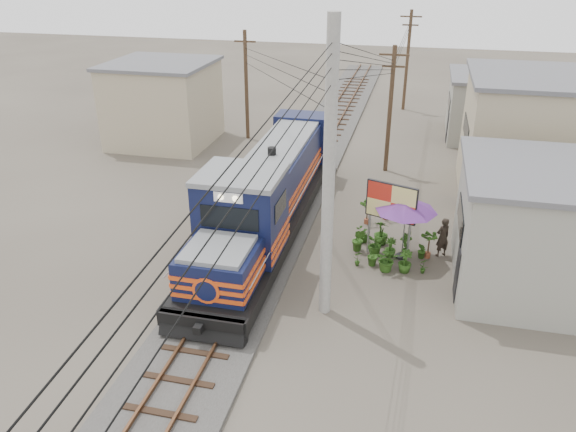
% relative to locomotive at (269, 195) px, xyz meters
% --- Properties ---
extents(ground, '(120.00, 120.00, 0.00)m').
position_rel_locomotive_xyz_m(ground, '(0.00, -5.00, -1.80)').
color(ground, '#473F35').
rests_on(ground, ground).
extents(ballast, '(3.60, 70.00, 0.16)m').
position_rel_locomotive_xyz_m(ballast, '(0.00, 5.00, -1.72)').
color(ballast, '#595651').
rests_on(ballast, ground).
extents(track, '(1.15, 70.00, 0.12)m').
position_rel_locomotive_xyz_m(track, '(0.00, 5.00, -1.54)').
color(track, '#51331E').
rests_on(track, ground).
extents(locomotive, '(3.07, 16.72, 4.14)m').
position_rel_locomotive_xyz_m(locomotive, '(0.00, 0.00, 0.00)').
color(locomotive, black).
rests_on(locomotive, ground).
extents(utility_pole_main, '(0.40, 0.40, 10.00)m').
position_rel_locomotive_xyz_m(utility_pole_main, '(3.50, -5.50, 3.20)').
color(utility_pole_main, '#9E9B93').
rests_on(utility_pole_main, ground).
extents(wooden_pole_mid, '(1.60, 0.24, 7.00)m').
position_rel_locomotive_xyz_m(wooden_pole_mid, '(4.50, 9.00, 1.88)').
color(wooden_pole_mid, '#4C3826').
rests_on(wooden_pole_mid, ground).
extents(wooden_pole_far, '(1.60, 0.24, 7.50)m').
position_rel_locomotive_xyz_m(wooden_pole_far, '(4.80, 23.00, 2.14)').
color(wooden_pole_far, '#4C3826').
rests_on(wooden_pole_far, ground).
extents(wooden_pole_left, '(1.60, 0.24, 7.00)m').
position_rel_locomotive_xyz_m(wooden_pole_left, '(-5.00, 13.00, 1.88)').
color(wooden_pole_left, '#4C3826').
rests_on(wooden_pole_left, ground).
extents(power_lines, '(9.65, 19.00, 3.30)m').
position_rel_locomotive_xyz_m(power_lines, '(-0.14, 3.49, 5.77)').
color(power_lines, black).
rests_on(power_lines, ground).
extents(shophouse_front, '(7.35, 6.30, 4.70)m').
position_rel_locomotive_xyz_m(shophouse_front, '(11.50, -2.00, 0.56)').
color(shophouse_front, gray).
rests_on(shophouse_front, ground).
extents(shophouse_mid, '(8.40, 7.35, 6.20)m').
position_rel_locomotive_xyz_m(shophouse_mid, '(12.50, 7.00, 1.31)').
color(shophouse_mid, tan).
rests_on(shophouse_mid, ground).
extents(shophouse_back, '(6.30, 6.30, 4.20)m').
position_rel_locomotive_xyz_m(shophouse_back, '(11.00, 17.00, 0.31)').
color(shophouse_back, gray).
rests_on(shophouse_back, ground).
extents(shophouse_left, '(6.30, 6.30, 5.20)m').
position_rel_locomotive_xyz_m(shophouse_left, '(-10.00, 11.00, 0.81)').
color(shophouse_left, tan).
rests_on(shophouse_left, ground).
extents(billboard, '(2.05, 0.81, 3.28)m').
position_rel_locomotive_xyz_m(billboard, '(5.35, -1.18, 0.62)').
color(billboard, '#99999E').
rests_on(billboard, ground).
extents(market_umbrella, '(2.64, 2.64, 2.76)m').
position_rel_locomotive_xyz_m(market_umbrella, '(5.95, -1.04, 0.63)').
color(market_umbrella, black).
rests_on(market_umbrella, ground).
extents(vendor, '(0.75, 0.70, 1.72)m').
position_rel_locomotive_xyz_m(vendor, '(7.52, -0.51, -0.94)').
color(vendor, black).
rests_on(vendor, ground).
extents(plant_nursery, '(3.25, 2.99, 1.11)m').
position_rel_locomotive_xyz_m(plant_nursery, '(5.21, -1.28, -1.32)').
color(plant_nursery, '#295217').
rests_on(plant_nursery, ground).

